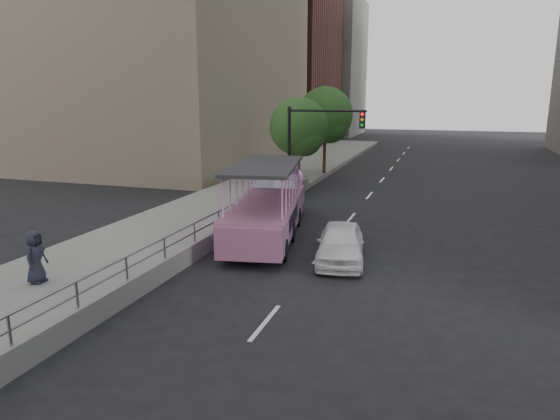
# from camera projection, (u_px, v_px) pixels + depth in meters

# --- Properties ---
(ground) EXTENTS (160.00, 160.00, 0.00)m
(ground) POSITION_uv_depth(u_px,v_px,m) (257.00, 290.00, 15.04)
(ground) COLOR black
(sidewalk) EXTENTS (5.50, 80.00, 0.30)m
(sidewalk) POSITION_uv_depth(u_px,v_px,m) (223.00, 206.00, 26.03)
(sidewalk) COLOR gray
(sidewalk) RESTS_ON ground
(kerb_wall) EXTENTS (0.24, 30.00, 0.36)m
(kerb_wall) POSITION_uv_depth(u_px,v_px,m) (195.00, 247.00, 17.75)
(kerb_wall) COLOR gray
(kerb_wall) RESTS_ON sidewalk
(guardrail) EXTENTS (0.07, 22.00, 0.71)m
(guardrail) POSITION_uv_depth(u_px,v_px,m) (194.00, 229.00, 17.60)
(guardrail) COLOR #A0A0A5
(guardrail) RESTS_ON kerb_wall
(duck_boat) EXTENTS (4.00, 9.72, 3.14)m
(duck_boat) POSITION_uv_depth(u_px,v_px,m) (270.00, 207.00, 21.07)
(duck_boat) COLOR black
(duck_boat) RESTS_ON ground
(car) EXTENTS (2.23, 4.19, 1.36)m
(car) POSITION_uv_depth(u_px,v_px,m) (341.00, 243.00, 17.55)
(car) COLOR white
(car) RESTS_ON ground
(pedestrian_far) EXTENTS (0.59, 0.83, 1.59)m
(pedestrian_far) POSITION_uv_depth(u_px,v_px,m) (35.00, 257.00, 14.68)
(pedestrian_far) COLOR #282A3A
(pedestrian_far) RESTS_ON sidewalk
(parking_sign) EXTENTS (0.09, 0.59, 2.61)m
(parking_sign) POSITION_uv_depth(u_px,v_px,m) (271.00, 181.00, 24.69)
(parking_sign) COLOR black
(parking_sign) RESTS_ON ground
(traffic_signal) EXTENTS (4.20, 0.32, 5.20)m
(traffic_signal) POSITION_uv_depth(u_px,v_px,m) (311.00, 140.00, 26.36)
(traffic_signal) COLOR black
(traffic_signal) RESTS_ON ground
(street_tree_near) EXTENTS (3.52, 3.52, 5.72)m
(street_tree_near) POSITION_uv_depth(u_px,v_px,m) (300.00, 129.00, 29.95)
(street_tree_near) COLOR #39271A
(street_tree_near) RESTS_ON ground
(street_tree_far) EXTENTS (3.97, 3.97, 6.45)m
(street_tree_far) POSITION_uv_depth(u_px,v_px,m) (326.00, 117.00, 35.33)
(street_tree_far) COLOR #39271A
(street_tree_far) RESTS_ON ground
(midrise_brick) EXTENTS (18.00, 16.00, 26.00)m
(midrise_brick) POSITION_uv_depth(u_px,v_px,m) (259.00, 37.00, 62.13)
(midrise_brick) COLOR brown
(midrise_brick) RESTS_ON ground
(midrise_stone_b) EXTENTS (16.00, 14.00, 20.00)m
(midrise_stone_b) POSITION_uv_depth(u_px,v_px,m) (308.00, 69.00, 76.98)
(midrise_stone_b) COLOR gray
(midrise_stone_b) RESTS_ON ground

